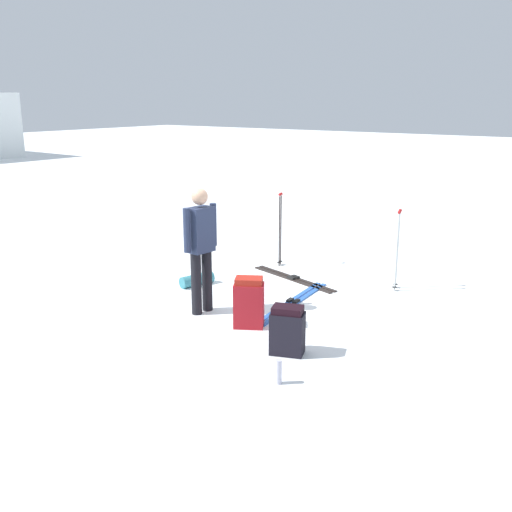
{
  "coord_description": "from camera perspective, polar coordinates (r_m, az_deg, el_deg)",
  "views": [
    {
      "loc": [
        -6.45,
        -4.58,
        2.84
      ],
      "look_at": [
        0.0,
        0.0,
        0.7
      ],
      "focal_mm": 41.34,
      "sensor_mm": 36.0,
      "label": 1
    }
  ],
  "objects": [
    {
      "name": "skier_standing",
      "position": [
        7.84,
        -5.37,
        1.16
      ],
      "size": [
        0.57,
        0.25,
        1.7
      ],
      "color": "black",
      "rests_on": "ground_plane"
    },
    {
      "name": "ski_pair_near",
      "position": [
        9.51,
        3.63,
        -2.19
      ],
      "size": [
        0.64,
        1.75,
        0.05
      ],
      "color": "black",
      "rests_on": "ground_plane"
    },
    {
      "name": "sleeping_mat_rolled",
      "position": [
        9.22,
        -5.73,
        -2.3
      ],
      "size": [
        0.58,
        0.32,
        0.18
      ],
      "primitive_type": "cylinder",
      "rotation": [
        0.0,
        1.57,
        2.87
      ],
      "color": "teal",
      "rests_on": "ground_plane"
    },
    {
      "name": "ski_poles_planted_far",
      "position": [
        9.06,
        13.54,
        0.98
      ],
      "size": [
        0.21,
        0.11,
        1.24
      ],
      "color": "#B5BEBE",
      "rests_on": "ground_plane"
    },
    {
      "name": "backpack_large_dark",
      "position": [
        7.48,
        -0.7,
        -4.55
      ],
      "size": [
        0.41,
        0.46,
        0.65
      ],
      "color": "maroon",
      "rests_on": "ground_plane"
    },
    {
      "name": "backpack_bright",
      "position": [
        6.74,
        3.06,
        -7.22
      ],
      "size": [
        0.36,
        0.44,
        0.57
      ],
      "color": "black",
      "rests_on": "ground_plane"
    },
    {
      "name": "ski_pair_far",
      "position": [
        8.44,
        3.6,
        -4.47
      ],
      "size": [
        2.0,
        0.36,
        0.05
      ],
      "color": "#2758AD",
      "rests_on": "ground_plane"
    },
    {
      "name": "ground_plane",
      "position": [
        8.41,
        -0.0,
        -4.61
      ],
      "size": [
        80.0,
        80.0,
        0.0
      ],
      "primitive_type": "plane",
      "color": "white"
    },
    {
      "name": "ski_poles_planted_near",
      "position": [
        10.12,
        2.36,
        2.97
      ],
      "size": [
        0.15,
        0.09,
        1.28
      ],
      "color": "black",
      "rests_on": "ground_plane"
    },
    {
      "name": "thermos_bottle",
      "position": [
        6.12,
        2.18,
        -11.14
      ],
      "size": [
        0.07,
        0.07,
        0.26
      ],
      "primitive_type": "cylinder",
      "color": "#B5B3C8",
      "rests_on": "ground_plane"
    }
  ]
}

